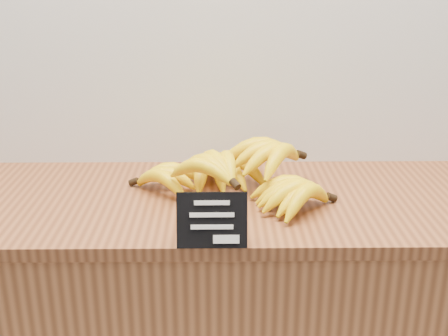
% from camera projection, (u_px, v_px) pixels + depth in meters
% --- Properties ---
extents(counter_top, '(1.49, 0.54, 0.03)m').
position_uv_depth(counter_top, '(224.00, 201.00, 1.37)').
color(counter_top, brown).
rests_on(counter_top, counter).
extents(chalkboard_sign, '(0.14, 0.03, 0.11)m').
position_uv_depth(chalkboard_sign, '(212.00, 220.00, 1.11)').
color(chalkboard_sign, black).
rests_on(chalkboard_sign, counter_top).
extents(banana_pile, '(0.49, 0.38, 0.12)m').
position_uv_depth(banana_pile, '(237.00, 173.00, 1.36)').
color(banana_pile, yellow).
rests_on(banana_pile, counter_top).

